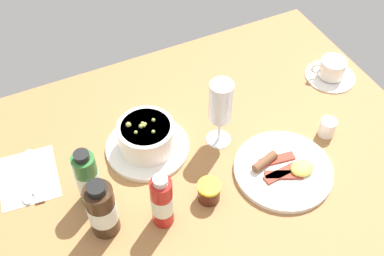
{
  "coord_description": "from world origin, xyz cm",
  "views": [
    {
      "loc": [
        36.16,
        66.17,
        94.51
      ],
      "look_at": [
        2.82,
        -3.57,
        6.66
      ],
      "focal_mm": 44.6,
      "sensor_mm": 36.0,
      "label": 1
    }
  ],
  "objects_px": {
    "jam_jar": "(209,191)",
    "sauce_bottle_brown": "(102,210)",
    "wine_glass": "(221,104)",
    "cutlery_setting": "(28,178)",
    "coffee_cup": "(331,70)",
    "porridge_bowl": "(147,138)",
    "breakfast_plate": "(284,170)",
    "sauce_bottle_red": "(162,202)",
    "sauce_bottle_green": "(88,178)",
    "creamer_jug": "(328,127)"
  },
  "relations": [
    {
      "from": "porridge_bowl",
      "to": "creamer_jug",
      "type": "height_order",
      "value": "porridge_bowl"
    },
    {
      "from": "coffee_cup",
      "to": "breakfast_plate",
      "type": "bearing_deg",
      "value": 36.82
    },
    {
      "from": "coffee_cup",
      "to": "sauce_bottle_brown",
      "type": "bearing_deg",
      "value": 14.28
    },
    {
      "from": "coffee_cup",
      "to": "jam_jar",
      "type": "bearing_deg",
      "value": 23.42
    },
    {
      "from": "cutlery_setting",
      "to": "creamer_jug",
      "type": "distance_m",
      "value": 0.76
    },
    {
      "from": "jam_jar",
      "to": "sauce_bottle_brown",
      "type": "height_order",
      "value": "sauce_bottle_brown"
    },
    {
      "from": "sauce_bottle_red",
      "to": "sauce_bottle_brown",
      "type": "bearing_deg",
      "value": -16.61
    },
    {
      "from": "cutlery_setting",
      "to": "coffee_cup",
      "type": "bearing_deg",
      "value": 178.95
    },
    {
      "from": "wine_glass",
      "to": "sauce_bottle_brown",
      "type": "height_order",
      "value": "wine_glass"
    },
    {
      "from": "creamer_jug",
      "to": "cutlery_setting",
      "type": "bearing_deg",
      "value": -14.52
    },
    {
      "from": "wine_glass",
      "to": "porridge_bowl",
      "type": "bearing_deg",
      "value": -15.93
    },
    {
      "from": "coffee_cup",
      "to": "sauce_bottle_green",
      "type": "height_order",
      "value": "sauce_bottle_green"
    },
    {
      "from": "sauce_bottle_green",
      "to": "porridge_bowl",
      "type": "bearing_deg",
      "value": -154.65
    },
    {
      "from": "sauce_bottle_red",
      "to": "creamer_jug",
      "type": "bearing_deg",
      "value": -173.81
    },
    {
      "from": "cutlery_setting",
      "to": "sauce_bottle_red",
      "type": "distance_m",
      "value": 0.36
    },
    {
      "from": "sauce_bottle_red",
      "to": "porridge_bowl",
      "type": "bearing_deg",
      "value": -102.29
    },
    {
      "from": "cutlery_setting",
      "to": "wine_glass",
      "type": "xyz_separation_m",
      "value": [
        -0.47,
        0.09,
        0.13
      ]
    },
    {
      "from": "creamer_jug",
      "to": "sauce_bottle_red",
      "type": "bearing_deg",
      "value": 6.19
    },
    {
      "from": "cutlery_setting",
      "to": "jam_jar",
      "type": "distance_m",
      "value": 0.44
    },
    {
      "from": "cutlery_setting",
      "to": "wine_glass",
      "type": "height_order",
      "value": "wine_glass"
    },
    {
      "from": "creamer_jug",
      "to": "sauce_bottle_green",
      "type": "bearing_deg",
      "value": -6.78
    },
    {
      "from": "coffee_cup",
      "to": "sauce_bottle_green",
      "type": "xyz_separation_m",
      "value": [
        0.75,
        0.1,
        0.05
      ]
    },
    {
      "from": "wine_glass",
      "to": "creamer_jug",
      "type": "bearing_deg",
      "value": 158.57
    },
    {
      "from": "breakfast_plate",
      "to": "wine_glass",
      "type": "bearing_deg",
      "value": -59.34
    },
    {
      "from": "creamer_jug",
      "to": "sauce_bottle_red",
      "type": "height_order",
      "value": "sauce_bottle_red"
    },
    {
      "from": "jam_jar",
      "to": "sauce_bottle_brown",
      "type": "distance_m",
      "value": 0.25
    },
    {
      "from": "coffee_cup",
      "to": "sauce_bottle_red",
      "type": "distance_m",
      "value": 0.67
    },
    {
      "from": "breakfast_plate",
      "to": "sauce_bottle_red",
      "type": "bearing_deg",
      "value": -0.78
    },
    {
      "from": "cutlery_setting",
      "to": "sauce_bottle_green",
      "type": "relative_size",
      "value": 1.07
    },
    {
      "from": "porridge_bowl",
      "to": "breakfast_plate",
      "type": "height_order",
      "value": "porridge_bowl"
    },
    {
      "from": "creamer_jug",
      "to": "wine_glass",
      "type": "bearing_deg",
      "value": -21.43
    },
    {
      "from": "wine_glass",
      "to": "sauce_bottle_green",
      "type": "relative_size",
      "value": 1.18
    },
    {
      "from": "cutlery_setting",
      "to": "breakfast_plate",
      "type": "relative_size",
      "value": 0.73
    },
    {
      "from": "coffee_cup",
      "to": "wine_glass",
      "type": "height_order",
      "value": "wine_glass"
    },
    {
      "from": "sauce_bottle_green",
      "to": "breakfast_plate",
      "type": "height_order",
      "value": "sauce_bottle_green"
    },
    {
      "from": "wine_glass",
      "to": "sauce_bottle_green",
      "type": "height_order",
      "value": "wine_glass"
    },
    {
      "from": "sauce_bottle_brown",
      "to": "sauce_bottle_red",
      "type": "distance_m",
      "value": 0.13
    },
    {
      "from": "coffee_cup",
      "to": "jam_jar",
      "type": "xyz_separation_m",
      "value": [
        0.51,
        0.22,
        0.0
      ]
    },
    {
      "from": "cutlery_setting",
      "to": "sauce_bottle_brown",
      "type": "xyz_separation_m",
      "value": [
        -0.13,
        0.21,
        0.07
      ]
    },
    {
      "from": "porridge_bowl",
      "to": "sauce_bottle_green",
      "type": "distance_m",
      "value": 0.19
    },
    {
      "from": "porridge_bowl",
      "to": "cutlery_setting",
      "type": "relative_size",
      "value": 1.2
    },
    {
      "from": "wine_glass",
      "to": "sauce_bottle_brown",
      "type": "distance_m",
      "value": 0.37
    },
    {
      "from": "porridge_bowl",
      "to": "sauce_bottle_green",
      "type": "height_order",
      "value": "sauce_bottle_green"
    },
    {
      "from": "jam_jar",
      "to": "coffee_cup",
      "type": "bearing_deg",
      "value": -156.58
    },
    {
      "from": "cutlery_setting",
      "to": "breakfast_plate",
      "type": "xyz_separation_m",
      "value": [
        -0.57,
        0.25,
        0.01
      ]
    },
    {
      "from": "creamer_jug",
      "to": "sauce_bottle_brown",
      "type": "relative_size",
      "value": 0.34
    },
    {
      "from": "cutlery_setting",
      "to": "sauce_bottle_red",
      "type": "height_order",
      "value": "sauce_bottle_red"
    },
    {
      "from": "creamer_jug",
      "to": "wine_glass",
      "type": "relative_size",
      "value": 0.28
    },
    {
      "from": "coffee_cup",
      "to": "breakfast_plate",
      "type": "distance_m",
      "value": 0.39
    },
    {
      "from": "sauce_bottle_green",
      "to": "sauce_bottle_red",
      "type": "bearing_deg",
      "value": 135.2
    }
  ]
}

